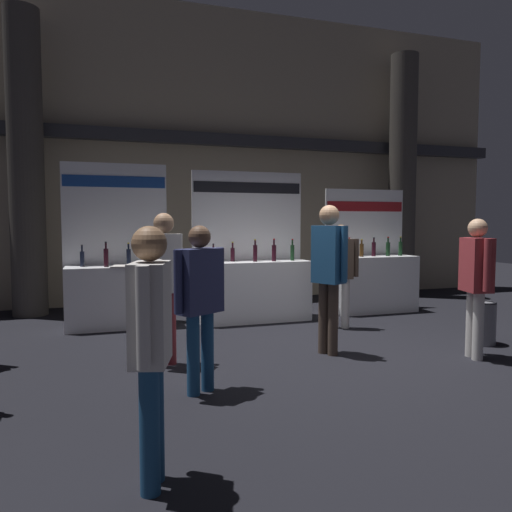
{
  "coord_description": "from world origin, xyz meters",
  "views": [
    {
      "loc": [
        -2.65,
        -5.52,
        1.65
      ],
      "look_at": [
        -0.52,
        1.01,
        1.16
      ],
      "focal_mm": 34.37,
      "sensor_mm": 36.0,
      "label": 1
    }
  ],
  "objects": [
    {
      "name": "ground_plane",
      "position": [
        0.0,
        0.0,
        0.0
      ],
      "size": [
        25.44,
        25.44,
        0.0
      ],
      "primitive_type": "plane",
      "color": "black"
    },
    {
      "name": "hall_colonnade",
      "position": [
        0.0,
        4.44,
        2.95
      ],
      "size": [
        12.72,
        1.17,
        6.0
      ],
      "color": "tan",
      "rests_on": "ground_plane"
    },
    {
      "name": "exhibitor_booth_2",
      "position": [
        2.14,
        2.3,
        0.6
      ],
      "size": [
        1.62,
        0.66,
        2.24
      ],
      "color": "white",
      "rests_on": "ground_plane"
    },
    {
      "name": "exhibitor_booth_1",
      "position": [
        -0.19,
        2.19,
        0.61
      ],
      "size": [
        1.93,
        0.66,
        2.49
      ],
      "color": "white",
      "rests_on": "ground_plane"
    },
    {
      "name": "trash_bin",
      "position": [
        2.25,
        -0.28,
        0.29
      ],
      "size": [
        0.37,
        0.37,
        0.58
      ],
      "color": "slate",
      "rests_on": "ground_plane"
    },
    {
      "name": "visitor_8",
      "position": [
        -1.93,
        0.03,
        1.02
      ],
      "size": [
        0.45,
        0.33,
        1.74
      ],
      "rotation": [
        0.0,
        0.0,
        3.61
      ],
      "color": "maroon",
      "rests_on": "ground_plane"
    },
    {
      "name": "visitor_7",
      "position": [
        1.65,
        -0.82,
        1.01
      ],
      "size": [
        0.34,
        0.53,
        1.68
      ],
      "rotation": [
        0.0,
        0.0,
        4.47
      ],
      "color": "silver",
      "rests_on": "ground_plane"
    },
    {
      "name": "visitor_6",
      "position": [
        -2.35,
        -2.53,
        0.95
      ],
      "size": [
        0.3,
        0.51,
        1.62
      ],
      "rotation": [
        0.0,
        0.0,
        1.29
      ],
      "color": "navy",
      "rests_on": "ground_plane"
    },
    {
      "name": "exhibitor_booth_0",
      "position": [
        -2.36,
        2.36,
        0.61
      ],
      "size": [
        1.62,
        0.74,
        2.57
      ],
      "color": "white",
      "rests_on": "ground_plane"
    },
    {
      "name": "visitor_9",
      "position": [
        0.9,
        1.19,
        0.94
      ],
      "size": [
        0.51,
        0.34,
        1.6
      ],
      "rotation": [
        0.0,
        0.0,
        2.74
      ],
      "color": "silver",
      "rests_on": "ground_plane"
    },
    {
      "name": "visitor_4",
      "position": [
        0.05,
        -0.11,
        1.11
      ],
      "size": [
        0.38,
        0.48,
        1.85
      ],
      "rotation": [
        0.0,
        0.0,
        5.19
      ],
      "color": "#47382D",
      "rests_on": "ground_plane"
    },
    {
      "name": "visitor_0",
      "position": [
        -1.73,
        -0.97,
        0.96
      ],
      "size": [
        0.54,
        0.41,
        1.61
      ],
      "rotation": [
        0.0,
        0.0,
        3.68
      ],
      "color": "navy",
      "rests_on": "ground_plane"
    }
  ]
}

